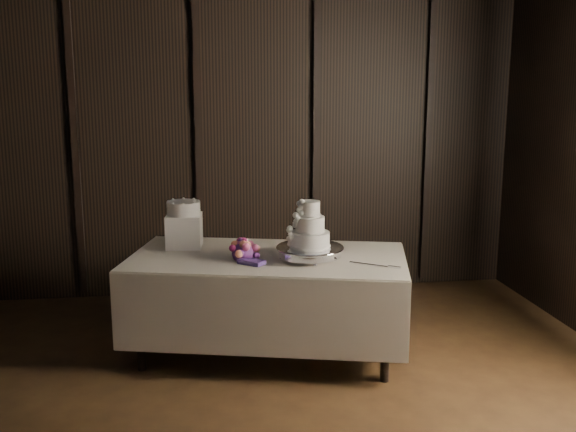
{
  "coord_description": "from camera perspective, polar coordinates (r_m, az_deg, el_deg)",
  "views": [
    {
      "loc": [
        -0.05,
        -2.78,
        2.02
      ],
      "look_at": [
        0.62,
        1.92,
        1.05
      ],
      "focal_mm": 42.0,
      "sensor_mm": 36.0,
      "label": 1
    }
  ],
  "objects": [
    {
      "name": "box_pedestal",
      "position": [
        5.19,
        -8.78,
        -1.23
      ],
      "size": [
        0.28,
        0.28,
        0.25
      ],
      "primitive_type": "cube",
      "rotation": [
        0.0,
        0.0,
        -0.1
      ],
      "color": "white",
      "rests_on": "display_table"
    },
    {
      "name": "display_table",
      "position": [
        5.0,
        -1.72,
        -7.18
      ],
      "size": [
        2.18,
        1.5,
        0.76
      ],
      "rotation": [
        0.0,
        0.0,
        -0.25
      ],
      "color": "beige",
      "rests_on": "ground"
    },
    {
      "name": "bouquet",
      "position": [
        4.78,
        -3.83,
        -2.99
      ],
      "size": [
        0.47,
        0.48,
        0.19
      ],
      "primitive_type": null,
      "rotation": [
        0.0,
        0.0,
        -0.69
      ],
      "color": "#E75793",
      "rests_on": "display_table"
    },
    {
      "name": "room",
      "position": [
        2.83,
        -6.91,
        0.88
      ],
      "size": [
        6.08,
        7.08,
        3.08
      ],
      "color": "black",
      "rests_on": "ground"
    },
    {
      "name": "wedding_cake",
      "position": [
        4.73,
        1.62,
        -1.16
      ],
      "size": [
        0.31,
        0.28,
        0.33
      ],
      "rotation": [
        0.0,
        0.0,
        0.11
      ],
      "color": "white",
      "rests_on": "cake_stand"
    },
    {
      "name": "cake_knife",
      "position": [
        4.68,
        6.84,
        -4.09
      ],
      "size": [
        0.32,
        0.23,
        0.01
      ],
      "primitive_type": "cube",
      "rotation": [
        0.0,
        0.0,
        -0.61
      ],
      "color": "silver",
      "rests_on": "display_table"
    },
    {
      "name": "cake_stand",
      "position": [
        4.79,
        1.87,
        -3.17
      ],
      "size": [
        0.51,
        0.51,
        0.09
      ],
      "primitive_type": "cylinder",
      "rotation": [
        0.0,
        0.0,
        0.06
      ],
      "color": "silver",
      "rests_on": "display_table"
    },
    {
      "name": "small_cake",
      "position": [
        5.15,
        -8.84,
        0.67
      ],
      "size": [
        0.32,
        0.32,
        0.1
      ],
      "primitive_type": "cylinder",
      "rotation": [
        0.0,
        0.0,
        0.35
      ],
      "color": "white",
      "rests_on": "box_pedestal"
    }
  ]
}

